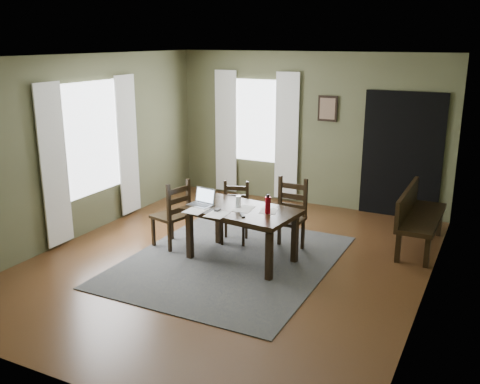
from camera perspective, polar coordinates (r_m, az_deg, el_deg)
The scene contains 25 objects.
ground at distance 7.32m, azimuth -1.06°, elevation -7.41°, with size 5.00×6.00×0.01m.
room_shell at distance 6.80m, azimuth -1.14°, elevation 6.70°, with size 5.02×6.02×2.71m.
rug at distance 7.31m, azimuth -1.06°, elevation -7.33°, with size 2.60×3.20×0.01m.
dining_table at distance 7.11m, azimuth 0.20°, elevation -2.50°, with size 1.54×1.04×0.72m.
chair_end at distance 7.69m, azimuth -7.21°, elevation -2.42°, with size 0.53×0.53×0.99m.
chair_back_left at distance 7.86m, azimuth -0.54°, elevation -2.28°, with size 0.48×0.48×0.88m.
chair_back_right at distance 7.53m, azimuth 5.15°, elevation -2.62°, with size 0.46×0.46×1.03m.
bench at distance 8.01m, azimuth 18.31°, elevation -2.16°, with size 0.49×1.54×0.87m.
laptop at distance 7.26m, azimuth -4.03°, elevation -0.93°, with size 0.36×0.30×0.22m.
computer_mouse at distance 7.00m, azimuth -2.41°, elevation -1.92°, with size 0.05×0.09×0.03m, color #3F3F42.
tv_remote at distance 6.82m, azimuth 0.25°, elevation -2.47°, with size 0.04×0.16×0.02m, color black.
drinking_glass at distance 7.13m, azimuth -0.18°, elevation -1.03°, with size 0.07×0.07×0.16m, color silver.
water_bottle at distance 6.88m, azimuth 2.98°, elevation -1.36°, with size 0.10×0.10×0.26m.
paper_a at distance 7.05m, azimuth -4.69°, elevation -1.96°, with size 0.26×0.34×0.00m, color white.
paper_c at distance 7.09m, azimuth 0.36°, elevation -1.79°, with size 0.24×0.32×0.00m, color white.
paper_d at distance 7.01m, azimuth 3.06°, elevation -2.03°, with size 0.21×0.27×0.00m, color white.
paper_e at distance 6.87m, azimuth -2.45°, elevation -2.39°, with size 0.25×0.32×0.00m, color white.
window_left at distance 8.43m, azimuth -15.58°, elevation 5.51°, with size 0.01×1.30×1.70m.
window_back at distance 9.93m, azimuth 1.74°, elevation 7.61°, with size 1.00×0.01×1.50m.
curtain_left_near at distance 7.88m, azimuth -19.23°, elevation 2.64°, with size 0.03×0.48×2.30m.
curtain_left_far at distance 9.07m, azimuth -11.88°, elevation 4.86°, with size 0.03×0.48×2.30m.
curtain_back_left at distance 10.21m, azimuth -1.52°, elevation 6.43°, with size 0.44×0.03×2.30m.
curtain_back_right at distance 9.70m, azimuth 5.00°, elevation 5.86°, with size 0.44×0.03×2.30m.
framed_picture at distance 9.40m, azimuth 9.33°, elevation 8.78°, with size 0.34×0.03×0.44m.
doorway_back at distance 9.22m, azimuth 16.87°, elevation 3.74°, with size 1.30×0.03×2.10m.
Camera 1 is at (3.12, -5.94, 2.91)m, focal length 40.00 mm.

